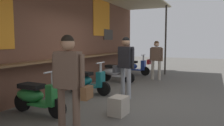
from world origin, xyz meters
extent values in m
plane|color=#56544F|center=(0.00, 0.00, 0.00)|extent=(32.69, 32.69, 0.00)
cube|color=brown|center=(0.00, 2.02, 1.68)|extent=(11.68, 0.25, 3.36)
cube|color=brown|center=(0.00, 1.72, 1.03)|extent=(10.51, 0.36, 0.05)
cube|color=orange|center=(2.50, 1.89, 2.51)|extent=(1.40, 0.02, 1.45)
cube|color=#2D2823|center=(3.10, 1.88, 1.86)|extent=(0.86, 0.03, 0.45)
cylinder|color=#332D28|center=(4.90, -0.24, 1.63)|extent=(0.08, 0.08, 3.26)
ellipsoid|color=#237533|center=(-2.08, 1.25, 0.40)|extent=(0.40, 0.71, 0.30)
cube|color=black|center=(-2.08, 1.20, 0.60)|extent=(0.31, 0.56, 0.10)
cube|color=#237533|center=(-2.09, 0.90, 0.25)|extent=(0.39, 0.51, 0.04)
cube|color=#237533|center=(-2.10, 0.60, 0.47)|extent=(0.28, 0.17, 0.44)
cylinder|color=#B7B7BC|center=(-2.10, 0.60, 0.60)|extent=(0.07, 0.07, 0.70)
cylinder|color=#B7B7BC|center=(-2.10, 0.60, 0.95)|extent=(0.46, 0.05, 0.04)
cylinder|color=black|center=(-2.10, 0.50, 0.20)|extent=(0.11, 0.40, 0.40)
cylinder|color=black|center=(-2.07, 1.50, 0.20)|extent=(0.11, 0.40, 0.40)
ellipsoid|color=#197075|center=(-0.03, 1.25, 0.40)|extent=(0.39, 0.71, 0.30)
cube|color=black|center=(-0.03, 1.20, 0.60)|extent=(0.31, 0.55, 0.10)
cube|color=#197075|center=(-0.03, 0.90, 0.25)|extent=(0.39, 0.51, 0.04)
cube|color=#197075|center=(-0.04, 0.60, 0.47)|extent=(0.28, 0.16, 0.44)
cylinder|color=#B7B7BC|center=(-0.04, 0.60, 0.60)|extent=(0.07, 0.07, 0.70)
cylinder|color=#B7B7BC|center=(-0.04, 0.60, 0.95)|extent=(0.46, 0.04, 0.04)
cylinder|color=black|center=(-0.04, 0.50, 0.20)|extent=(0.11, 0.40, 0.40)
cylinder|color=black|center=(-0.02, 1.50, 0.20)|extent=(0.11, 0.40, 0.40)
ellipsoid|color=#B2B5BA|center=(2.08, 1.25, 0.40)|extent=(0.41, 0.72, 0.30)
cube|color=black|center=(2.08, 1.20, 0.60)|extent=(0.33, 0.56, 0.10)
cube|color=#B2B5BA|center=(2.06, 0.90, 0.25)|extent=(0.40, 0.52, 0.04)
cube|color=#B2B5BA|center=(2.05, 0.60, 0.47)|extent=(0.29, 0.17, 0.44)
cylinder|color=#B7B7BC|center=(2.05, 0.60, 0.60)|extent=(0.07, 0.07, 0.70)
cylinder|color=#B7B7BC|center=(2.05, 0.60, 0.95)|extent=(0.46, 0.06, 0.04)
cylinder|color=black|center=(2.04, 0.50, 0.20)|extent=(0.12, 0.40, 0.40)
cylinder|color=black|center=(2.09, 1.50, 0.20)|extent=(0.12, 0.40, 0.40)
ellipsoid|color=#233D9E|center=(4.17, 1.25, 0.40)|extent=(0.41, 0.72, 0.30)
cube|color=black|center=(4.17, 1.20, 0.60)|extent=(0.32, 0.56, 0.10)
cube|color=#233D9E|center=(4.15, 0.90, 0.25)|extent=(0.40, 0.52, 0.04)
cube|color=#233D9E|center=(4.14, 0.60, 0.47)|extent=(0.29, 0.17, 0.44)
cylinder|color=#B7B7BC|center=(4.14, 0.60, 0.60)|extent=(0.07, 0.07, 0.70)
cylinder|color=#B7B7BC|center=(4.14, 0.60, 0.95)|extent=(0.46, 0.06, 0.04)
cylinder|color=black|center=(4.14, 0.50, 0.20)|extent=(0.12, 0.40, 0.40)
cylinder|color=black|center=(4.18, 1.50, 0.20)|extent=(0.12, 0.40, 0.40)
cylinder|color=#ADA393|center=(3.20, -0.36, 0.39)|extent=(0.12, 0.12, 0.78)
cylinder|color=#ADA393|center=(3.27, -0.07, 0.39)|extent=(0.12, 0.12, 0.78)
cube|color=brown|center=(3.23, -0.22, 1.06)|extent=(0.24, 0.41, 0.55)
sphere|color=tan|center=(3.23, -0.22, 1.45)|extent=(0.21, 0.21, 0.21)
sphere|color=#472D19|center=(3.23, -0.22, 1.49)|extent=(0.19, 0.19, 0.19)
cylinder|color=brown|center=(3.21, -0.45, 1.03)|extent=(0.08, 0.08, 0.52)
cylinder|color=brown|center=(3.26, 0.02, 1.03)|extent=(0.08, 0.08, 0.52)
cube|color=maroon|center=(3.25, 0.09, 0.72)|extent=(0.27, 0.13, 0.20)
cylinder|color=#999EA8|center=(-0.05, -0.28, 0.42)|extent=(0.12, 0.12, 0.83)
cylinder|color=#999EA8|center=(0.15, -0.02, 0.42)|extent=(0.12, 0.12, 0.83)
cube|color=#232328|center=(0.05, -0.15, 1.12)|extent=(0.33, 0.46, 0.59)
sphere|color=#A37556|center=(0.05, -0.15, 1.54)|extent=(0.22, 0.22, 0.22)
sphere|color=black|center=(0.05, -0.15, 1.58)|extent=(0.21, 0.21, 0.21)
cylinder|color=#232328|center=(-0.04, -0.38, 1.10)|extent=(0.08, 0.08, 0.55)
cylinder|color=#232328|center=(0.13, 0.09, 1.10)|extent=(0.08, 0.08, 0.55)
cube|color=#4C4C51|center=(0.13, 0.16, 0.77)|extent=(0.28, 0.18, 0.20)
cylinder|color=brown|center=(-2.74, -0.12, 0.41)|extent=(0.12, 0.12, 0.82)
cylinder|color=brown|center=(-2.78, -0.43, 0.41)|extent=(0.12, 0.12, 0.82)
cube|color=brown|center=(-2.76, -0.28, 1.11)|extent=(0.24, 0.43, 0.58)
sphere|color=#A37556|center=(-2.76, -0.28, 1.52)|extent=(0.22, 0.22, 0.22)
sphere|color=black|center=(-2.76, -0.28, 1.56)|extent=(0.20, 0.20, 0.20)
cylinder|color=brown|center=(-2.78, -0.03, 1.09)|extent=(0.08, 0.08, 0.55)
cylinder|color=brown|center=(-2.73, -0.52, 1.09)|extent=(0.08, 0.08, 0.55)
cube|color=brown|center=(-2.71, -0.59, 0.76)|extent=(0.27, 0.13, 0.20)
cube|color=#B2A899|center=(-1.39, -0.56, 0.20)|extent=(0.43, 0.35, 0.39)
camera|label=1|loc=(-5.58, -2.36, 1.56)|focal=35.30mm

